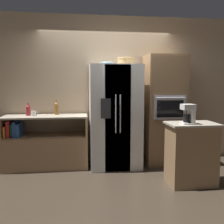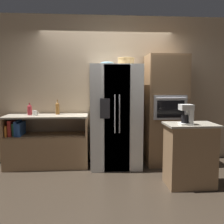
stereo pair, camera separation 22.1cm
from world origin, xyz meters
The scene contains 12 objects.
ground_plane centered at (0.00, 0.00, 0.00)m, with size 20.00×20.00×0.00m, color #382D23.
wall_back centered at (0.00, 0.47, 1.40)m, with size 12.00×0.06×2.80m.
counter_left centered at (-1.13, 0.15, 0.35)m, with size 1.48×0.57×0.95m.
refrigerator centered at (0.13, 0.07, 0.92)m, with size 0.91×0.76×1.85m.
wall_oven centered at (1.08, 0.14, 1.02)m, with size 0.72×0.65×2.04m.
island_counter centered at (1.15, -0.91, 0.47)m, with size 0.73×0.50×0.94m.
wicker_basket centered at (0.32, 0.03, 1.91)m, with size 0.30×0.30×0.12m.
fruit_bowl centered at (-0.01, 0.14, 1.88)m, with size 0.25×0.25×0.07m.
bottle_tall centered at (-0.93, 0.26, 1.07)m, with size 0.07×0.07×0.27m.
bottle_short centered at (-1.42, 0.20, 1.05)m, with size 0.08×0.08×0.22m.
mug centered at (-1.31, 0.11, 1.00)m, with size 0.11×0.08×0.09m.
coffee_maker centered at (1.06, -0.99, 1.09)m, with size 0.18×0.17×0.29m.
Camera 2 is at (-0.28, -4.40, 1.51)m, focal length 40.00 mm.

